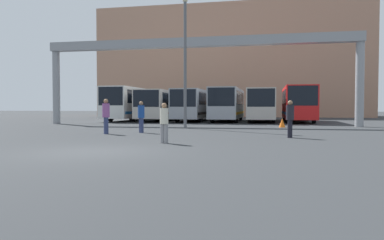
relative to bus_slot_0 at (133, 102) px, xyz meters
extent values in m
plane|color=#2D3033|center=(8.30, -25.89, -1.92)|extent=(200.00, 200.00, 0.00)
cube|color=tan|center=(8.30, 20.21, 5.97)|extent=(38.43, 12.00, 15.77)
cylinder|color=gray|center=(-3.68, -8.37, 1.13)|extent=(0.60, 0.60, 6.09)
cylinder|color=gray|center=(20.28, -8.37, 1.13)|extent=(0.60, 0.60, 6.09)
cube|color=gray|center=(8.30, -8.37, 4.52)|extent=(24.56, 0.80, 0.70)
cube|color=silver|center=(0.00, 0.01, -0.08)|extent=(2.54, 11.29, 2.98)
cube|color=black|center=(0.00, -5.62, 0.48)|extent=(2.34, 0.06, 1.67)
cube|color=black|center=(0.00, 0.01, 0.48)|extent=(2.57, 9.60, 1.25)
cube|color=#1966B2|center=(0.00, 0.01, -1.03)|extent=(2.57, 10.73, 0.24)
cylinder|color=black|center=(-1.11, -3.15, -1.41)|extent=(0.28, 1.01, 1.01)
cylinder|color=black|center=(1.11, -3.15, -1.41)|extent=(0.28, 1.01, 1.01)
cylinder|color=black|center=(-1.11, 3.17, -1.41)|extent=(0.28, 1.01, 1.01)
cylinder|color=black|center=(1.11, 3.17, -1.41)|extent=(0.28, 1.01, 1.01)
cube|color=beige|center=(3.32, -0.48, -0.23)|extent=(2.59, 10.31, 2.67)
cube|color=black|center=(3.32, -5.62, 0.25)|extent=(2.38, 0.06, 1.49)
cube|color=black|center=(3.32, -0.48, 0.25)|extent=(2.62, 8.76, 1.12)
cube|color=red|center=(3.32, -0.48, -1.09)|extent=(2.62, 9.79, 0.24)
cylinder|color=black|center=(2.19, -3.37, -1.43)|extent=(0.28, 0.97, 0.97)
cylinder|color=black|center=(4.45, -3.37, -1.43)|extent=(0.28, 0.97, 0.97)
cylinder|color=black|center=(2.19, 2.40, -1.43)|extent=(0.28, 0.97, 0.97)
cylinder|color=black|center=(4.45, 2.40, -1.43)|extent=(0.28, 0.97, 0.97)
cube|color=#999EA5|center=(6.64, 0.16, -0.22)|extent=(2.52, 11.59, 2.70)
cube|color=black|center=(6.64, -5.62, 0.28)|extent=(2.32, 0.06, 1.51)
cube|color=black|center=(6.64, 0.16, 0.28)|extent=(2.55, 9.85, 1.13)
cube|color=black|center=(6.64, 0.16, -1.08)|extent=(2.55, 11.01, 0.24)
cylinder|color=black|center=(5.54, -3.09, -1.37)|extent=(0.28, 1.10, 1.10)
cylinder|color=black|center=(7.74, -3.09, -1.37)|extent=(0.28, 1.10, 1.10)
cylinder|color=black|center=(5.54, 3.41, -1.37)|extent=(0.28, 1.10, 1.10)
cylinder|color=black|center=(7.74, 3.41, -1.37)|extent=(0.28, 1.10, 1.10)
cube|color=#999EA5|center=(9.96, -0.48, -0.16)|extent=(2.49, 10.31, 2.81)
cube|color=black|center=(9.96, -5.62, 0.36)|extent=(2.29, 0.06, 1.57)
cube|color=black|center=(9.96, -0.48, 0.36)|extent=(2.52, 8.77, 1.18)
cube|color=orange|center=(9.96, -0.48, -1.06)|extent=(2.52, 9.80, 0.24)
cylinder|color=black|center=(8.88, -3.37, -1.45)|extent=(0.28, 0.94, 0.94)
cylinder|color=black|center=(11.05, -3.37, -1.45)|extent=(0.28, 0.94, 0.94)
cylinder|color=black|center=(8.88, 2.41, -1.45)|extent=(0.28, 0.94, 0.94)
cylinder|color=black|center=(11.05, 2.41, -1.45)|extent=(0.28, 0.94, 0.94)
cube|color=beige|center=(13.29, 0.19, -0.22)|extent=(2.45, 11.66, 2.70)
cube|color=black|center=(13.29, -5.62, 0.28)|extent=(2.26, 0.06, 1.51)
cube|color=black|center=(13.29, 0.19, 0.28)|extent=(2.48, 9.91, 1.13)
cube|color=#268C4C|center=(13.29, 0.19, -1.08)|extent=(2.48, 11.07, 0.24)
cylinder|color=black|center=(12.22, -3.07, -1.43)|extent=(0.28, 0.98, 0.98)
cylinder|color=black|center=(14.35, -3.07, -1.43)|extent=(0.28, 0.98, 0.98)
cylinder|color=black|center=(12.22, 3.46, -1.43)|extent=(0.28, 0.98, 0.98)
cylinder|color=black|center=(14.35, 3.46, -1.43)|extent=(0.28, 0.98, 0.98)
cube|color=red|center=(16.61, -0.58, -0.12)|extent=(2.57, 10.12, 2.90)
cube|color=black|center=(16.61, -5.62, 0.42)|extent=(2.37, 0.06, 1.63)
cube|color=black|center=(16.61, -0.58, 0.42)|extent=(2.60, 8.60, 1.22)
cube|color=#1966B2|center=(16.61, -0.58, -1.05)|extent=(2.60, 9.61, 0.24)
cylinder|color=black|center=(15.48, -3.41, -1.44)|extent=(0.28, 0.96, 0.96)
cylinder|color=black|center=(17.73, -3.41, -1.44)|extent=(0.28, 0.96, 0.96)
cylinder|color=black|center=(15.48, 2.25, -1.44)|extent=(0.28, 0.96, 0.96)
cylinder|color=black|center=(17.73, 2.25, -1.44)|extent=(0.28, 0.96, 0.96)
cylinder|color=navy|center=(5.46, -18.52, -1.47)|extent=(0.20, 0.20, 0.89)
cylinder|color=navy|center=(5.35, -18.38, -1.47)|extent=(0.20, 0.20, 0.89)
cylinder|color=#8C4C8C|center=(5.41, -18.45, -0.66)|extent=(0.39, 0.39, 0.74)
sphere|color=#8C6647|center=(5.41, -18.45, -0.17)|extent=(0.24, 0.24, 0.24)
cylinder|color=navy|center=(7.00, -17.27, -1.50)|extent=(0.19, 0.19, 0.83)
cylinder|color=navy|center=(6.89, -17.15, -1.50)|extent=(0.19, 0.19, 0.83)
cylinder|color=navy|center=(6.94, -17.21, -0.74)|extent=(0.36, 0.36, 0.69)
sphere|color=#8C6647|center=(6.94, -17.21, -0.28)|extent=(0.23, 0.23, 0.23)
cylinder|color=black|center=(14.91, -18.89, -1.50)|extent=(0.19, 0.19, 0.83)
cylinder|color=black|center=(14.87, -19.05, -1.50)|extent=(0.19, 0.19, 0.83)
cylinder|color=black|center=(14.89, -18.97, -0.74)|extent=(0.36, 0.36, 0.69)
sphere|color=#8C6647|center=(14.89, -18.97, -0.28)|extent=(0.23, 0.23, 0.23)
cylinder|color=gray|center=(9.89, -22.67, -1.54)|extent=(0.18, 0.18, 0.76)
cylinder|color=gray|center=(9.74, -22.66, -1.54)|extent=(0.18, 0.18, 0.76)
cylinder|color=beige|center=(9.82, -22.66, -0.83)|extent=(0.33, 0.33, 0.64)
sphere|color=#8C6647|center=(9.82, -22.66, -0.41)|extent=(0.21, 0.21, 0.21)
cone|color=orange|center=(14.84, -10.18, -1.60)|extent=(0.45, 0.45, 0.63)
cylinder|color=#595B60|center=(8.43, -12.65, 2.27)|extent=(0.20, 0.20, 8.38)
sphere|color=beige|center=(8.43, -12.65, 6.61)|extent=(0.36, 0.36, 0.36)
camera|label=1|loc=(13.90, -37.04, -0.45)|focal=35.00mm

